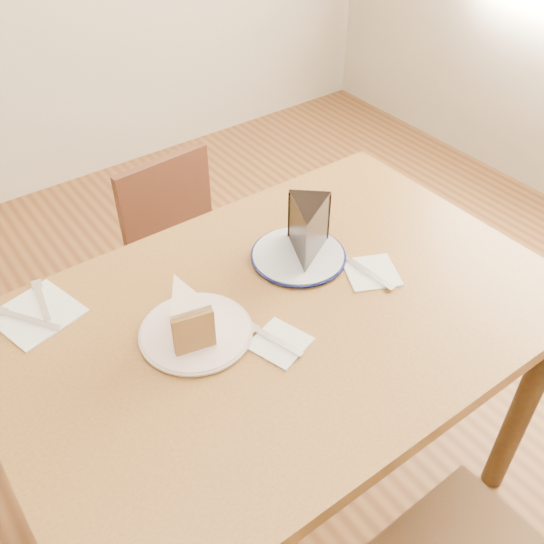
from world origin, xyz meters
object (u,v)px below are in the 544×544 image
at_px(chair_far, 193,266).
at_px(carrot_cake, 185,313).
at_px(chocolate_cake, 307,234).
at_px(table, 282,341).
at_px(plate_navy, 298,256).
at_px(plate_cream, 196,332).

relative_size(chair_far, carrot_cake, 6.69).
bearing_deg(chocolate_cake, table, 76.67).
bearing_deg(chair_far, plate_navy, 90.24).
bearing_deg(chocolate_cake, plate_navy, -1.27).
xyz_separation_m(plate_cream, chocolate_cake, (0.33, 0.06, 0.07)).
xyz_separation_m(plate_navy, carrot_cake, (-0.33, -0.06, 0.05)).
distance_m(plate_navy, chocolate_cake, 0.07).
bearing_deg(chair_far, plate_cream, 58.48).
relative_size(chair_far, plate_cream, 3.38).
relative_size(table, plate_navy, 5.62).
distance_m(chair_far, plate_navy, 0.59).
xyz_separation_m(plate_navy, chocolate_cake, (0.01, -0.01, 0.07)).
distance_m(chair_far, plate_cream, 0.70).
bearing_deg(chocolate_cake, carrot_cake, 48.78).
xyz_separation_m(table, carrot_cake, (-0.20, 0.06, 0.16)).
bearing_deg(table, chair_far, 80.67).
height_order(table, carrot_cake, carrot_cake).
bearing_deg(plate_cream, plate_navy, 12.41).
height_order(plate_cream, plate_navy, same).
xyz_separation_m(chair_far, plate_navy, (0.04, -0.48, 0.34)).
distance_m(plate_cream, chocolate_cake, 0.35).
bearing_deg(plate_navy, chair_far, 94.48).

